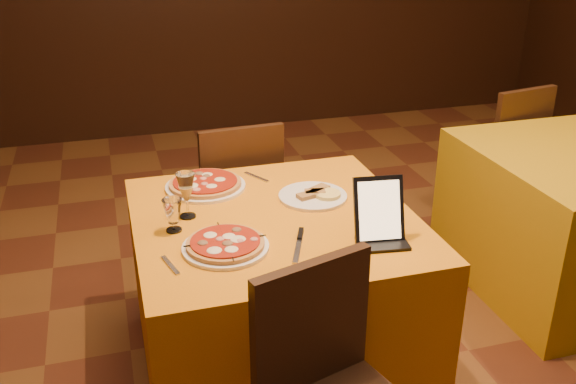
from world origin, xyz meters
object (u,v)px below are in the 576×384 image
object	(u,v)px
pizza_far	(205,185)
wine_glass	(186,195)
chair_main_far	(234,199)
water_glass	(173,215)
chair_side_far	(495,153)
tablet	(379,209)
pizza_near	(225,245)
main_table	(275,297)

from	to	relation	value
pizza_far	wine_glass	world-z (taller)	wine_glass
chair_main_far	water_glass	distance (m)	1.00
wine_glass	water_glass	xyz separation A→B (m)	(-0.07, -0.10, -0.03)
chair_side_far	water_glass	bearing A→B (deg)	16.40
pizza_far	tablet	world-z (taller)	tablet
tablet	wine_glass	bearing A→B (deg)	157.42
chair_main_far	pizza_near	world-z (taller)	chair_main_far
chair_main_far	tablet	size ratio (longest dim) A/B	3.73
pizza_near	pizza_far	xyz separation A→B (m)	(0.02, 0.56, -0.00)
chair_main_far	chair_side_far	world-z (taller)	same
pizza_near	tablet	xyz separation A→B (m)	(0.56, -0.08, 0.10)
chair_main_far	wine_glass	world-z (taller)	wine_glass
pizza_far	tablet	distance (m)	0.84
chair_main_far	tablet	world-z (taller)	tablet
wine_glass	pizza_far	bearing A→B (deg)	66.50
pizza_near	water_glass	distance (m)	0.26
pizza_far	water_glass	distance (m)	0.41
water_glass	chair_side_far	bearing A→B (deg)	26.75
chair_main_far	chair_side_far	bearing A→B (deg)	-176.70
chair_side_far	tablet	size ratio (longest dim) A/B	3.73
pizza_near	wine_glass	size ratio (longest dim) A/B	1.65
chair_side_far	wine_glass	xyz separation A→B (m)	(-2.05, -0.96, 0.39)
main_table	pizza_far	distance (m)	0.57
pizza_near	main_table	bearing A→B (deg)	40.48
main_table	tablet	size ratio (longest dim) A/B	4.51
chair_side_far	pizza_near	bearing A→B (deg)	22.44
wine_glass	main_table	bearing A→B (deg)	-16.04
tablet	water_glass	bearing A→B (deg)	166.68
chair_main_far	tablet	xyz separation A→B (m)	(0.32, -1.12, 0.41)
pizza_far	wine_glass	bearing A→B (deg)	-113.50
chair_main_far	chair_side_far	size ratio (longest dim) A/B	1.00
wine_glass	pizza_near	bearing A→B (deg)	-72.69
wine_glass	water_glass	distance (m)	0.13
water_glass	tablet	distance (m)	0.77
main_table	chair_side_far	distance (m)	2.02
main_table	pizza_near	distance (m)	0.50
main_table	chair_main_far	distance (m)	0.84
main_table	chair_main_far	world-z (taller)	chair_main_far
main_table	pizza_near	bearing A→B (deg)	-139.52
pizza_far	chair_side_far	bearing A→B (deg)	19.93
chair_main_far	chair_side_far	distance (m)	1.74
pizza_far	chair_main_far	bearing A→B (deg)	65.97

